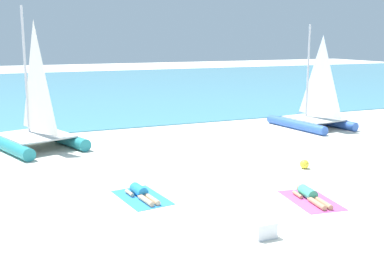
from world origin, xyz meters
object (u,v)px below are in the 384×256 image
(sunbather_middle, at_px, (310,195))
(sailboat_blue, at_px, (313,113))
(towel_left, at_px, (142,198))
(towel_middle, at_px, (311,200))
(beach_ball, at_px, (304,164))
(sailboat_teal, at_px, (35,127))
(cooler_box, at_px, (264,230))
(sunbather_left, at_px, (141,193))

(sunbather_middle, bearing_deg, sailboat_blue, 60.03)
(towel_left, distance_m, towel_middle, 4.64)
(towel_left, relative_size, towel_middle, 1.00)
(sailboat_blue, bearing_deg, towel_middle, -134.53)
(beach_ball, bearing_deg, sunbather_middle, -123.74)
(sailboat_teal, distance_m, sunbather_middle, 11.41)
(beach_ball, xyz_separation_m, cooler_box, (-4.24, -4.27, 0.03))
(towel_left, relative_size, sunbather_middle, 1.21)
(sunbather_left, height_order, towel_middle, sunbather_left)
(sunbather_left, height_order, cooler_box, cooler_box)
(sunbather_left, distance_m, cooler_box, 4.04)
(towel_middle, bearing_deg, cooler_box, -147.70)
(sailboat_blue, height_order, sunbather_middle, sailboat_blue)
(sunbather_left, relative_size, beach_ball, 5.11)
(sailboat_blue, height_order, beach_ball, sailboat_blue)
(sunbather_left, relative_size, towel_middle, 0.83)
(sailboat_teal, relative_size, towel_middle, 2.95)
(towel_left, bearing_deg, cooler_box, -64.77)
(sailboat_teal, xyz_separation_m, towel_middle, (6.28, -9.57, -0.83))
(sailboat_blue, distance_m, towel_left, 12.74)
(towel_middle, height_order, beach_ball, beach_ball)
(sailboat_teal, bearing_deg, sunbather_left, -93.07)
(towel_left, bearing_deg, sunbather_left, 97.12)
(sunbather_middle, relative_size, cooler_box, 3.13)
(towel_middle, height_order, cooler_box, cooler_box)
(sunbather_middle, relative_size, beach_ball, 5.11)
(beach_ball, relative_size, cooler_box, 0.61)
(sunbather_middle, bearing_deg, towel_left, 162.47)
(beach_ball, bearing_deg, sailboat_teal, 139.58)
(towel_left, relative_size, cooler_box, 3.80)
(sailboat_teal, distance_m, sunbather_left, 7.78)
(sailboat_blue, bearing_deg, sunbather_left, -155.75)
(sailboat_blue, relative_size, cooler_box, 9.97)
(sailboat_teal, relative_size, sunbather_middle, 3.58)
(towel_left, relative_size, sunbather_left, 1.21)
(sailboat_blue, distance_m, sunbather_left, 12.71)
(towel_middle, bearing_deg, sunbather_left, 153.25)
(sunbather_middle, bearing_deg, beach_ball, 64.01)
(sailboat_blue, distance_m, cooler_box, 13.75)
(sunbather_left, relative_size, cooler_box, 3.14)
(towel_middle, xyz_separation_m, cooler_box, (-2.47, -1.56, 0.17))
(sunbather_left, relative_size, sunbather_middle, 1.00)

